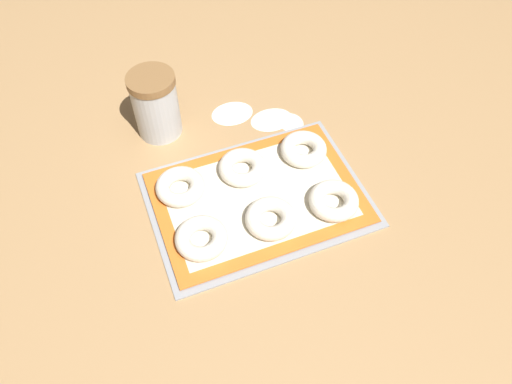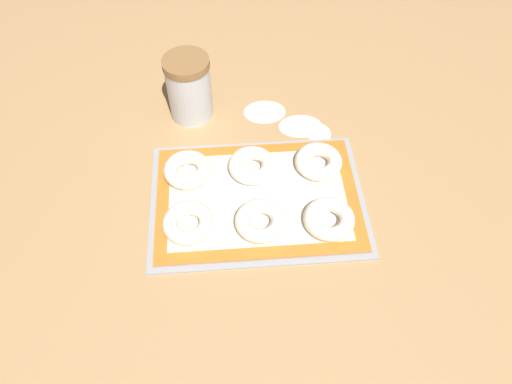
{
  "view_description": "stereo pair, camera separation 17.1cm",
  "coord_description": "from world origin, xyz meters",
  "views": [
    {
      "loc": [
        -0.21,
        -0.54,
        0.78
      ],
      "look_at": [
        -0.0,
        0.0,
        0.03
      ],
      "focal_mm": 35.0,
      "sensor_mm": 36.0,
      "label": 1
    },
    {
      "loc": [
        -0.05,
        -0.58,
        0.78
      ],
      "look_at": [
        -0.0,
        0.0,
        0.03
      ],
      "focal_mm": 35.0,
      "sensor_mm": 36.0,
      "label": 2
    }
  ],
  "objects": [
    {
      "name": "bagel_front_right",
      "position": [
        0.13,
        -0.07,
        0.03
      ],
      "size": [
        0.1,
        0.1,
        0.03
      ],
      "color": "silver",
      "rests_on": "baking_mat"
    },
    {
      "name": "bagel_back_right",
      "position": [
        0.13,
        0.07,
        0.03
      ],
      "size": [
        0.1,
        0.1,
        0.03
      ],
      "color": "silver",
      "rests_on": "baking_mat"
    },
    {
      "name": "bagel_front_left",
      "position": [
        -0.13,
        -0.06,
        0.03
      ],
      "size": [
        0.1,
        0.1,
        0.03
      ],
      "color": "silver",
      "rests_on": "baking_mat"
    },
    {
      "name": "ground_plane",
      "position": [
        0.0,
        0.0,
        0.0
      ],
      "size": [
        2.8,
        2.8,
        0.0
      ],
      "primitive_type": "plane",
      "color": "#A87F51"
    },
    {
      "name": "baking_tray",
      "position": [
        -0.0,
        0.0,
        0.0
      ],
      "size": [
        0.41,
        0.3,
        0.01
      ],
      "color": "#93969B",
      "rests_on": "ground_plane"
    },
    {
      "name": "baking_mat",
      "position": [
        -0.0,
        0.0,
        0.01
      ],
      "size": [
        0.39,
        0.27,
        0.0
      ],
      "color": "orange",
      "rests_on": "baking_tray"
    },
    {
      "name": "bagel_back_left",
      "position": [
        -0.13,
        0.07,
        0.03
      ],
      "size": [
        0.1,
        0.1,
        0.03
      ],
      "color": "silver",
      "rests_on": "baking_mat"
    },
    {
      "name": "flour_patch_side",
      "position": [
        0.11,
        0.19,
        0.0
      ],
      "size": [
        0.09,
        0.07,
        0.0
      ],
      "color": "white",
      "rests_on": "ground_plane"
    },
    {
      "name": "bagel_front_center",
      "position": [
        -0.0,
        -0.07,
        0.03
      ],
      "size": [
        0.1,
        0.1,
        0.03
      ],
      "color": "silver",
      "rests_on": "baking_mat"
    },
    {
      "name": "flour_patch_far",
      "position": [
        0.04,
        0.25,
        0.0
      ],
      "size": [
        0.09,
        0.07,
        0.0
      ],
      "color": "white",
      "rests_on": "ground_plane"
    },
    {
      "name": "flour_patch_near",
      "position": [
        0.15,
        0.17,
        0.0
      ],
      "size": [
        0.05,
        0.06,
        0.0
      ],
      "color": "white",
      "rests_on": "ground_plane"
    },
    {
      "name": "bagel_back_center",
      "position": [
        -0.01,
        0.07,
        0.03
      ],
      "size": [
        0.1,
        0.1,
        0.03
      ],
      "color": "silver",
      "rests_on": "baking_mat"
    },
    {
      "name": "flour_canister",
      "position": [
        -0.13,
        0.25,
        0.07
      ],
      "size": [
        0.1,
        0.1,
        0.15
      ],
      "color": "silver",
      "rests_on": "ground_plane"
    }
  ]
}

